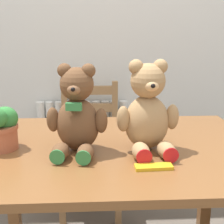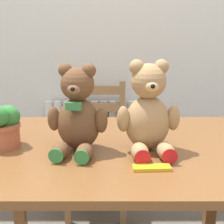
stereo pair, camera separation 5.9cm
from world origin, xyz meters
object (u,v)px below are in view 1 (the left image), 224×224
Objects in this scene: wooden_chair_behind at (90,147)px; chocolate_bar at (154,167)px; teddy_bear_left at (77,115)px; teddy_bear_right at (148,112)px.

wooden_chair_behind is 1.11m from chocolate_bar.
teddy_bear_left is at bearing 146.08° from chocolate_bar.
teddy_bear_right is (0.25, -0.86, 0.47)m from wooden_chair_behind.
teddy_bear_left is 0.35m from chocolate_bar.
chocolate_bar is at bearing 103.06° from wooden_chair_behind.
teddy_bear_left is 2.63× the size of chocolate_bar.
teddy_bear_left is at bearing 88.11° from wooden_chair_behind.
chocolate_bar is at bearing 83.22° from teddy_bear_right.
teddy_bear_left is 0.27m from teddy_bear_right.
teddy_bear_right reaches higher than teddy_bear_left.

